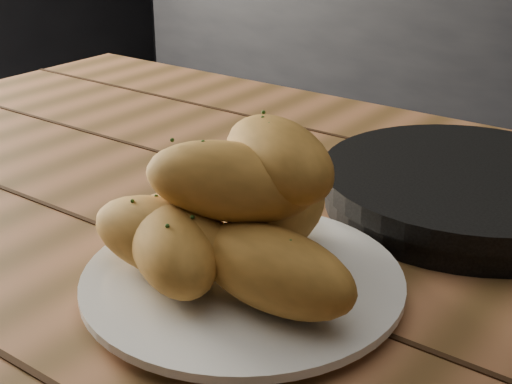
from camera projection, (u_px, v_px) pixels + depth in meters
name	position (u px, v px, depth m)	size (l,w,h in m)	color
table	(294.00, 312.00, 0.77)	(1.58, 0.95, 0.75)	#9B603A
plate	(243.00, 282.00, 0.63)	(0.29, 0.29, 0.02)	white
bread_rolls	(231.00, 218.00, 0.61)	(0.26, 0.25, 0.14)	gold
skillet	(469.00, 189.00, 0.79)	(0.45, 0.32, 0.05)	black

